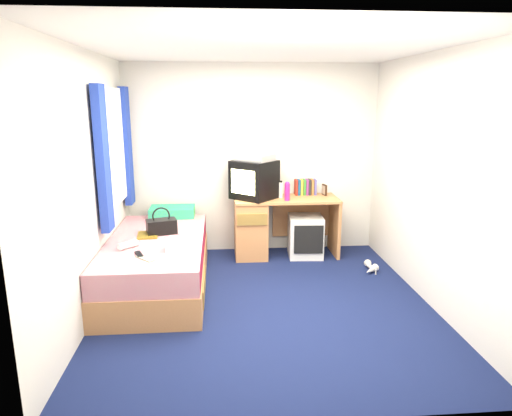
{
  "coord_description": "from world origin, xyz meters",
  "views": [
    {
      "loc": [
        -0.43,
        -4.12,
        1.97
      ],
      "look_at": [
        -0.03,
        0.7,
        0.8
      ],
      "focal_mm": 32.0,
      "sensor_mm": 36.0,
      "label": 1
    }
  ],
  "objects": [
    {
      "name": "picture_frame",
      "position": [
        0.92,
        1.55,
        0.82
      ],
      "size": [
        0.04,
        0.12,
        0.14
      ],
      "primitive_type": "cube",
      "rotation": [
        0.0,
        0.0,
        0.21
      ],
      "color": "black",
      "rests_on": "desk"
    },
    {
      "name": "pillow",
      "position": [
        -1.01,
        1.42,
        0.6
      ],
      "size": [
        0.55,
        0.35,
        0.12
      ],
      "primitive_type": "cube",
      "rotation": [
        0.0,
        0.0,
        0.0
      ],
      "color": "teal",
      "rests_on": "bed"
    },
    {
      "name": "magazine",
      "position": [
        -1.2,
        0.62,
        0.55
      ],
      "size": [
        0.24,
        0.3,
        0.01
      ],
      "primitive_type": "cube",
      "rotation": [
        0.0,
        0.0,
        0.1
      ],
      "color": "gold",
      "rests_on": "bed"
    },
    {
      "name": "room_shell",
      "position": [
        0.0,
        0.0,
        1.45
      ],
      "size": [
        3.4,
        3.4,
        3.4
      ],
      "color": "white",
      "rests_on": "ground"
    },
    {
      "name": "colour_swatch_fan",
      "position": [
        -1.12,
        -0.12,
        0.55
      ],
      "size": [
        0.19,
        0.2,
        0.01
      ],
      "primitive_type": "cube",
      "rotation": [
        0.0,
        0.0,
        -0.82
      ],
      "color": "yellow",
      "rests_on": "bed"
    },
    {
      "name": "towel",
      "position": [
        -0.79,
        0.14,
        0.59
      ],
      "size": [
        0.31,
        0.27,
        0.1
      ],
      "primitive_type": "cube",
      "rotation": [
        0.0,
        0.0,
        -0.12
      ],
      "color": "white",
      "rests_on": "bed"
    },
    {
      "name": "water_bottle",
      "position": [
        -1.33,
        0.21,
        0.58
      ],
      "size": [
        0.19,
        0.19,
        0.07
      ],
      "primitive_type": "cylinder",
      "rotation": [
        0.0,
        1.57,
        0.77
      ],
      "color": "silver",
      "rests_on": "bed"
    },
    {
      "name": "vcr",
      "position": [
        0.01,
        1.44,
        1.26
      ],
      "size": [
        0.53,
        0.52,
        0.08
      ],
      "primitive_type": "cube",
      "rotation": [
        0.0,
        0.0,
        -0.7
      ],
      "color": "silver",
      "rests_on": "crt_tv"
    },
    {
      "name": "crt_tv",
      "position": [
        0.0,
        1.44,
        0.99
      ],
      "size": [
        0.65,
        0.64,
        0.47
      ],
      "rotation": [
        0.0,
        0.0,
        -0.73
      ],
      "color": "black",
      "rests_on": "desk"
    },
    {
      "name": "ground",
      "position": [
        0.0,
        0.0,
        0.0
      ],
      "size": [
        3.4,
        3.4,
        0.0
      ],
      "primitive_type": "plane",
      "color": "#0C1438",
      "rests_on": "ground"
    },
    {
      "name": "aerosol_can",
      "position": [
        0.34,
        1.44,
        0.85
      ],
      "size": [
        0.06,
        0.06,
        0.2
      ],
      "primitive_type": "cylinder",
      "rotation": [
        0.0,
        0.0,
        -0.14
      ],
      "color": "silver",
      "rests_on": "desk"
    },
    {
      "name": "window_assembly",
      "position": [
        -1.55,
        0.9,
        1.42
      ],
      "size": [
        0.11,
        1.42,
        1.4
      ],
      "color": "silver",
      "rests_on": "room_shell"
    },
    {
      "name": "pink_water_bottle",
      "position": [
        0.39,
        1.28,
        0.85
      ],
      "size": [
        0.08,
        0.08,
        0.21
      ],
      "primitive_type": "cylinder",
      "rotation": [
        0.0,
        0.0,
        0.33
      ],
      "color": "#DD1F74",
      "rests_on": "desk"
    },
    {
      "name": "storage_cube",
      "position": [
        0.65,
        1.36,
        0.26
      ],
      "size": [
        0.44,
        0.44,
        0.52
      ],
      "primitive_type": "cube",
      "rotation": [
        0.0,
        0.0,
        -0.06
      ],
      "color": "silver",
      "rests_on": "ground"
    },
    {
      "name": "white_heels",
      "position": [
        1.31,
        0.76,
        0.04
      ],
      "size": [
        0.22,
        0.34,
        0.09
      ],
      "color": "beige",
      "rests_on": "ground"
    },
    {
      "name": "handbag",
      "position": [
        -1.06,
        0.69,
        0.63
      ],
      "size": [
        0.35,
        0.26,
        0.29
      ],
      "rotation": [
        0.0,
        0.0,
        0.28
      ],
      "color": "black",
      "rests_on": "bed"
    },
    {
      "name": "bed",
      "position": [
        -1.1,
        0.5,
        0.27
      ],
      "size": [
        1.01,
        2.0,
        0.54
      ],
      "color": "tan",
      "rests_on": "ground"
    },
    {
      "name": "desk",
      "position": [
        0.13,
        1.44,
        0.41
      ],
      "size": [
        1.3,
        0.55,
        0.75
      ],
      "color": "tan",
      "rests_on": "ground"
    },
    {
      "name": "book_row",
      "position": [
        0.68,
        1.6,
        0.85
      ],
      "size": [
        0.27,
        0.13,
        0.2
      ],
      "color": "maroon",
      "rests_on": "desk"
    },
    {
      "name": "remote_control",
      "position": [
        -1.19,
        -0.01,
        0.55
      ],
      "size": [
        0.1,
        0.17,
        0.02
      ],
      "primitive_type": "cube",
      "rotation": [
        0.0,
        0.0,
        0.37
      ],
      "color": "black",
      "rests_on": "bed"
    }
  ]
}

